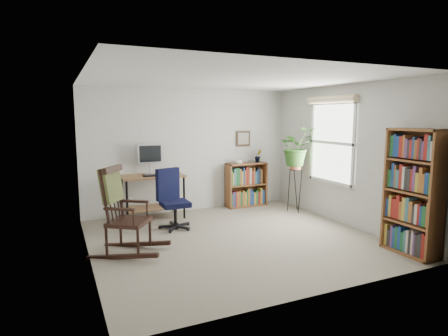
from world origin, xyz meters
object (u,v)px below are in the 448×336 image
low_bookshelf (246,185)px  desk (153,197)px  tall_bookshelf (413,192)px  office_chair (175,199)px  rocking_chair (129,210)px

low_bookshelf → desk: bearing=-176.6°
desk → tall_bookshelf: tall_bookshelf is taller
low_bookshelf → tall_bookshelf: (0.77, -3.36, 0.40)m
office_chair → tall_bookshelf: (2.59, -2.42, 0.34)m
office_chair → tall_bookshelf: bearing=-61.5°
desk → low_bookshelf: bearing=3.4°
rocking_chair → low_bookshelf: (2.73, 1.77, -0.16)m
tall_bookshelf → rocking_chair: bearing=155.5°
office_chair → low_bookshelf: size_ratio=1.12×
desk → low_bookshelf: size_ratio=1.23×
office_chair → low_bookshelf: office_chair is taller
desk → office_chair: bearing=-77.8°
tall_bookshelf → low_bookshelf: bearing=102.9°
desk → office_chair: size_ratio=1.10×
low_bookshelf → office_chair: bearing=-152.9°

